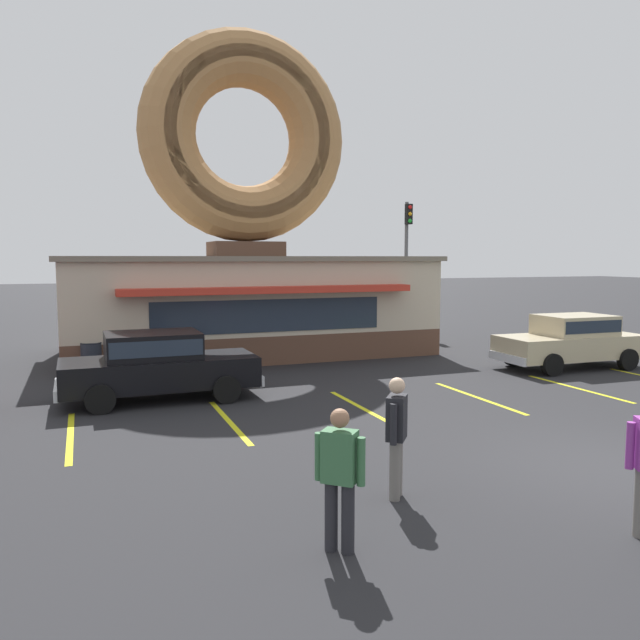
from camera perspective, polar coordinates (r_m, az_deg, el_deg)
name	(u,v)px	position (r m, az deg, el deg)	size (l,w,h in m)	color
ground_plane	(617,468)	(11.15, 25.49, -12.14)	(160.00, 160.00, 0.00)	#232326
donut_shop_building	(246,245)	(21.86, -6.79, 6.80)	(12.30, 6.75, 10.96)	brown
car_black	(158,363)	(14.98, -14.63, -3.85)	(4.58, 2.02, 1.60)	black
car_champagne	(571,339)	(20.20, 22.00, -1.64)	(4.60, 2.06, 1.60)	#BCAD89
pedestrian_blue_sweater_man	(396,431)	(8.75, 7.01, -10.07)	(0.42, 0.49, 1.69)	slate
pedestrian_hooded_kid	(340,473)	(7.18, 1.81, -13.82)	(0.47, 0.43, 1.65)	#232328
trash_bin	(91,359)	(18.49, -20.17, -3.39)	(0.57, 0.57, 0.97)	#232833
traffic_light_pole	(407,249)	(28.51, 7.96, 6.46)	(0.28, 0.47, 5.80)	#595B60
parking_stripe_far_left	(70,436)	(12.69, -21.87, -9.82)	(0.12, 3.60, 0.01)	yellow
parking_stripe_left	(229,421)	(12.97, -8.33, -9.13)	(0.12, 3.60, 0.01)	yellow
parking_stripe_mid_left	(363,408)	(13.91, 3.94, -8.06)	(0.12, 3.60, 0.01)	yellow
parking_stripe_centre	(478,398)	(15.38, 14.21, -6.89)	(0.12, 3.60, 0.01)	yellow
parking_stripe_mid_right	(577,388)	(17.26, 22.42, -5.78)	(0.12, 3.60, 0.01)	yellow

